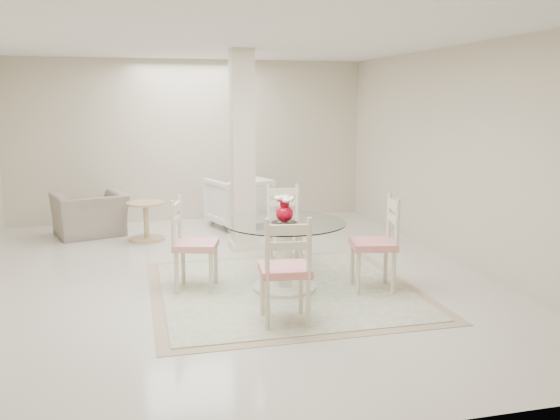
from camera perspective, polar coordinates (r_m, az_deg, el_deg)
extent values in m
plane|color=beige|center=(6.99, -5.62, -6.42)|extent=(7.00, 7.00, 0.00)
cube|color=beige|center=(10.19, -8.66, 6.59)|extent=(6.00, 0.02, 2.70)
cube|color=beige|center=(3.34, 2.80, -1.37)|extent=(6.00, 0.02, 2.70)
cube|color=beige|center=(7.74, 16.82, 5.03)|extent=(0.02, 7.00, 2.70)
cube|color=white|center=(6.72, -6.05, 16.17)|extent=(6.00, 7.00, 0.02)
cube|color=beige|center=(8.08, -3.63, 5.67)|extent=(0.30, 0.30, 2.70)
cube|color=tan|center=(6.50, 0.43, -7.68)|extent=(2.85, 2.85, 0.01)
cube|color=beige|center=(6.50, 0.43, -7.61)|extent=(2.60, 2.60, 0.01)
cylinder|color=#F0EAC6|center=(6.49, 0.43, -7.49)|extent=(0.69, 0.69, 0.05)
cylinder|color=#F0EAC6|center=(6.39, 0.43, -4.35)|extent=(0.17, 0.17, 0.71)
cylinder|color=#F0EAC6|center=(6.31, 0.44, -1.38)|extent=(0.28, 0.28, 0.03)
cylinder|color=white|center=(6.30, 0.44, -1.21)|extent=(1.31, 1.31, 0.01)
ellipsoid|color=#AD0517|center=(6.28, 0.44, -0.36)|extent=(0.19, 0.19, 0.18)
cylinder|color=#AD0517|center=(6.26, 0.44, 0.63)|extent=(0.10, 0.10, 0.05)
cylinder|color=#AD0517|center=(6.26, 0.44, 0.96)|extent=(0.16, 0.16, 0.02)
ellipsoid|color=white|center=(6.25, 0.44, 1.20)|extent=(0.11, 0.11, 0.05)
ellipsoid|color=white|center=(6.29, 0.90, 1.11)|extent=(0.11, 0.11, 0.05)
ellipsoid|color=white|center=(6.27, -0.09, 1.13)|extent=(0.11, 0.11, 0.05)
ellipsoid|color=white|center=(6.21, 0.67, 0.93)|extent=(0.11, 0.11, 0.05)
cylinder|color=beige|center=(6.64, 6.96, -5.22)|extent=(0.05, 0.05, 0.48)
cylinder|color=beige|center=(6.29, 7.55, -6.15)|extent=(0.05, 0.05, 0.48)
cylinder|color=beige|center=(6.72, 10.12, -5.14)|extent=(0.05, 0.05, 0.48)
cylinder|color=beige|center=(6.37, 10.88, -6.04)|extent=(0.05, 0.05, 0.48)
cube|color=red|center=(6.43, 8.95, -3.27)|extent=(0.54, 0.54, 0.07)
cube|color=beige|center=(6.40, 10.85, -0.21)|extent=(0.12, 0.42, 0.56)
cylinder|color=beige|center=(7.16, -0.89, -4.05)|extent=(0.04, 0.04, 0.46)
cylinder|color=beige|center=(7.19, 1.99, -3.99)|extent=(0.04, 0.04, 0.46)
cylinder|color=beige|center=(7.51, -1.09, -3.36)|extent=(0.04, 0.04, 0.46)
cylinder|color=beige|center=(7.54, 1.65, -3.30)|extent=(0.04, 0.04, 0.46)
cube|color=red|center=(7.29, 0.42, -1.64)|extent=(0.50, 0.50, 0.07)
cube|color=beige|center=(7.42, 0.27, 1.22)|extent=(0.40, 0.11, 0.54)
cylinder|color=beige|center=(6.30, -6.65, -6.16)|extent=(0.04, 0.04, 0.47)
cylinder|color=beige|center=(6.64, -6.19, -5.25)|extent=(0.04, 0.04, 0.47)
cylinder|color=beige|center=(6.36, -9.93, -6.08)|extent=(0.04, 0.04, 0.47)
cylinder|color=beige|center=(6.70, -9.30, -5.19)|extent=(0.04, 0.04, 0.47)
cube|color=#B01A12|center=(6.43, -8.08, -3.36)|extent=(0.55, 0.55, 0.07)
cube|color=beige|center=(6.39, -9.95, -0.37)|extent=(0.15, 0.40, 0.55)
cylinder|color=beige|center=(5.72, 2.03, -7.78)|extent=(0.05, 0.05, 0.47)
cylinder|color=beige|center=(5.67, -1.69, -7.94)|extent=(0.05, 0.05, 0.47)
cylinder|color=beige|center=(5.38, 2.72, -9.01)|extent=(0.05, 0.05, 0.47)
cylinder|color=beige|center=(5.33, -1.25, -9.20)|extent=(0.05, 0.05, 0.47)
cube|color=red|center=(5.44, 0.46, -5.75)|extent=(0.50, 0.50, 0.07)
cube|color=beige|center=(5.16, 0.80, -2.71)|extent=(0.41, 0.09, 0.56)
imported|color=gray|center=(9.41, -17.82, -0.43)|extent=(1.22, 1.13, 0.65)
imported|color=white|center=(9.63, -4.01, 0.79)|extent=(1.11, 1.12, 0.81)
cylinder|color=#CCBB7D|center=(8.94, -12.68, -2.72)|extent=(0.52, 0.52, 0.04)
cylinder|color=#CCBB7D|center=(8.89, -12.75, -1.07)|extent=(0.08, 0.08, 0.50)
cylinder|color=#CCBB7D|center=(8.84, -12.82, 0.63)|extent=(0.55, 0.55, 0.03)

